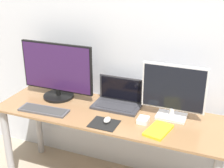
{
  "coord_description": "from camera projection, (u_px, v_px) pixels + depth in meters",
  "views": [
    {
      "loc": [
        0.82,
        -1.68,
        1.83
      ],
      "look_at": [
        0.01,
        0.33,
        0.93
      ],
      "focal_mm": 50.0,
      "sensor_mm": 36.0,
      "label": 1
    }
  ],
  "objects": [
    {
      "name": "monitor_left",
      "position": [
        57.0,
        72.0,
        2.57
      ],
      "size": [
        0.64,
        0.26,
        0.47
      ],
      "color": "black",
      "rests_on": "desk"
    },
    {
      "name": "desk",
      "position": [
        109.0,
        128.0,
        2.44
      ],
      "size": [
        1.79,
        0.57,
        0.71
      ],
      "color": "olive",
      "rests_on": "ground_plane"
    },
    {
      "name": "mouse",
      "position": [
        107.0,
        120.0,
        2.24
      ],
      "size": [
        0.05,
        0.07,
        0.04
      ],
      "color": "silver",
      "rests_on": "mousepad"
    },
    {
      "name": "laptop",
      "position": [
        118.0,
        99.0,
        2.49
      ],
      "size": [
        0.37,
        0.22,
        0.22
      ],
      "color": "#333338",
      "rests_on": "desk"
    },
    {
      "name": "power_brick",
      "position": [
        143.0,
        120.0,
        2.25
      ],
      "size": [
        0.08,
        0.09,
        0.04
      ],
      "color": "white",
      "rests_on": "desk"
    },
    {
      "name": "monitor_right",
      "position": [
        173.0,
        92.0,
        2.24
      ],
      "size": [
        0.46,
        0.15,
        0.41
      ],
      "color": "silver",
      "rests_on": "desk"
    },
    {
      "name": "mousepad",
      "position": [
        104.0,
        124.0,
        2.23
      ],
      "size": [
        0.2,
        0.17,
        0.0
      ],
      "color": "black",
      "rests_on": "desk"
    },
    {
      "name": "keyboard",
      "position": [
        44.0,
        110.0,
        2.41
      ],
      "size": [
        0.4,
        0.15,
        0.02
      ],
      "color": "#4C4C51",
      "rests_on": "desk"
    },
    {
      "name": "wall_back",
      "position": [
        126.0,
        34.0,
        2.48
      ],
      "size": [
        7.0,
        0.05,
        2.5
      ],
      "color": "silver",
      "rests_on": "ground_plane"
    },
    {
      "name": "book",
      "position": [
        158.0,
        130.0,
        2.13
      ],
      "size": [
        0.18,
        0.25,
        0.02
      ],
      "color": "yellow",
      "rests_on": "desk"
    }
  ]
}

